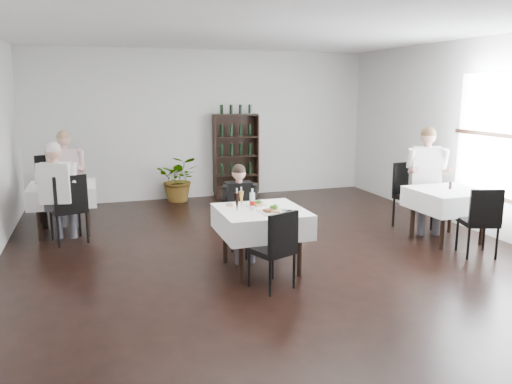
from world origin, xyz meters
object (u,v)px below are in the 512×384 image
potted_tree (179,179)px  wine_shelf (236,156)px  diner_main (240,204)px  main_table (261,221)px

potted_tree → wine_shelf: bearing=5.4°
wine_shelf → diner_main: wine_shelf is taller
wine_shelf → potted_tree: size_ratio=1.89×
main_table → wine_shelf: bearing=78.2°
main_table → potted_tree: size_ratio=1.11×
wine_shelf → main_table: bearing=-101.8°
main_table → diner_main: bearing=102.7°
wine_shelf → main_table: wine_shelf is taller
wine_shelf → main_table: size_ratio=1.70×
wine_shelf → potted_tree: (-1.22, -0.11, -0.38)m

